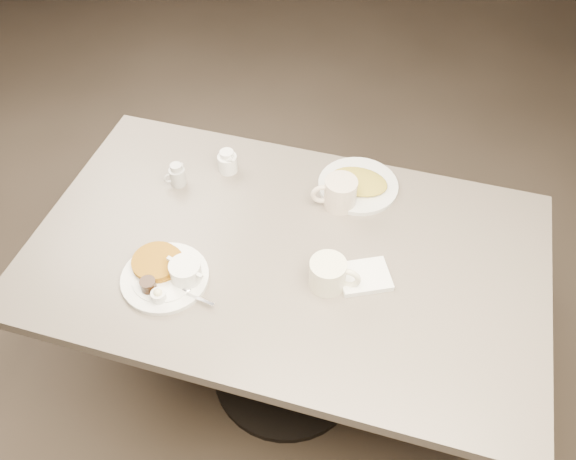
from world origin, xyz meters
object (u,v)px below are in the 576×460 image
(coffee_mug_near, at_px, (329,274))
(coffee_mug_far, at_px, (339,193))
(diner_table, at_px, (286,285))
(creamer_right, at_px, (227,162))
(hash_plate, at_px, (358,184))
(main_plate, at_px, (167,273))
(creamer_left, at_px, (177,175))

(coffee_mug_near, distance_m, coffee_mug_far, 0.31)
(diner_table, bearing_deg, creamer_right, 135.35)
(diner_table, xyz_separation_m, hash_plate, (0.15, 0.32, 0.18))
(main_plate, relative_size, hash_plate, 1.20)
(main_plate, bearing_deg, coffee_mug_far, 46.45)
(coffee_mug_far, relative_size, creamer_left, 1.93)
(creamer_right, bearing_deg, hash_plate, 5.37)
(main_plate, distance_m, creamer_right, 0.47)
(creamer_right, xyz_separation_m, hash_plate, (0.43, 0.04, -0.02))
(coffee_mug_near, bearing_deg, coffee_mug_far, 98.01)
(creamer_left, distance_m, creamer_right, 0.17)
(main_plate, xyz_separation_m, coffee_mug_far, (0.39, 0.41, 0.03))
(coffee_mug_far, bearing_deg, diner_table, -114.72)
(coffee_mug_near, xyz_separation_m, hash_plate, (0.00, 0.40, -0.03))
(creamer_right, bearing_deg, creamer_left, -141.29)
(main_plate, xyz_separation_m, creamer_right, (0.01, 0.47, 0.01))
(diner_table, distance_m, creamer_right, 0.45)
(creamer_left, height_order, hash_plate, creamer_left)
(coffee_mug_far, bearing_deg, main_plate, -133.55)
(hash_plate, bearing_deg, coffee_mug_far, -115.03)
(diner_table, height_order, hash_plate, hash_plate)
(coffee_mug_near, relative_size, coffee_mug_far, 0.94)
(diner_table, height_order, coffee_mug_near, coffee_mug_near)
(coffee_mug_near, height_order, hash_plate, coffee_mug_near)
(diner_table, relative_size, coffee_mug_near, 10.35)
(diner_table, xyz_separation_m, coffee_mug_near, (0.15, -0.08, 0.22))
(main_plate, height_order, coffee_mug_far, coffee_mug_far)
(coffee_mug_far, distance_m, creamer_left, 0.52)
(creamer_left, xyz_separation_m, hash_plate, (0.56, 0.15, -0.02))
(main_plate, distance_m, coffee_mug_far, 0.57)
(coffee_mug_far, xyz_separation_m, hash_plate, (0.04, 0.09, -0.04))
(hash_plate, bearing_deg, coffee_mug_near, -90.09)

